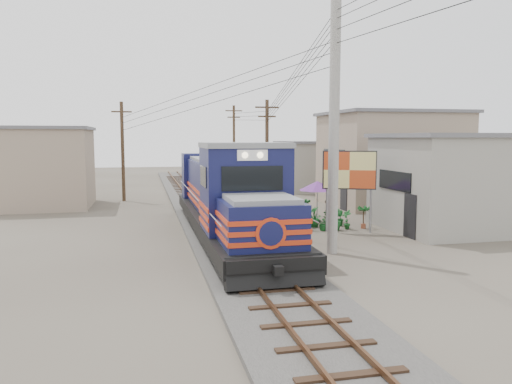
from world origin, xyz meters
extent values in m
plane|color=#473F35|center=(0.00, 0.00, 0.00)|extent=(120.00, 120.00, 0.00)
cube|color=#595651|center=(0.00, 10.00, 0.08)|extent=(3.60, 70.00, 0.16)
cube|color=#51331E|center=(-0.54, 10.00, 0.26)|extent=(0.08, 70.00, 0.12)
cube|color=#51331E|center=(0.54, 10.00, 0.26)|extent=(0.08, 70.00, 0.12)
cube|color=black|center=(0.00, 3.34, 0.79)|extent=(3.06, 16.88, 0.58)
cube|color=black|center=(0.00, -1.93, 0.48)|extent=(2.32, 3.38, 0.69)
cube|color=black|center=(0.00, 8.62, 0.48)|extent=(2.32, 3.38, 0.69)
cube|color=#10133E|center=(0.00, -3.20, 1.69)|extent=(2.51, 2.53, 1.58)
cube|color=#10133E|center=(0.00, -0.56, 2.54)|extent=(3.00, 2.74, 3.27)
cube|color=slate|center=(0.00, -0.56, 4.22)|extent=(3.06, 2.88, 0.19)
cube|color=black|center=(0.00, -1.94, 3.12)|extent=(2.14, 0.06, 0.84)
cube|color=white|center=(0.00, -1.95, 3.91)|extent=(1.06, 0.06, 0.37)
cube|color=#10133E|center=(0.00, 5.98, 2.11)|extent=(2.39, 10.34, 2.43)
cube|color=slate|center=(0.00, 5.98, 3.38)|extent=(2.14, 10.34, 0.19)
cube|color=red|center=(0.00, 3.34, 1.38)|extent=(3.10, 16.88, 0.15)
cube|color=red|center=(0.00, 3.34, 1.69)|extent=(3.10, 16.88, 0.15)
cube|color=red|center=(0.00, 3.34, 2.01)|extent=(3.10, 16.88, 0.15)
cylinder|color=#9E9B93|center=(3.50, -0.50, 5.00)|extent=(0.40, 0.40, 10.00)
cylinder|color=#4C3826|center=(4.50, 14.00, 3.50)|extent=(0.24, 0.24, 7.00)
cube|color=#4C3826|center=(4.50, 14.00, 6.50)|extent=(1.60, 0.10, 0.10)
cube|color=#4C3826|center=(4.50, 14.00, 5.90)|extent=(1.20, 0.10, 0.10)
cylinder|color=#4C3826|center=(4.80, 28.00, 3.75)|extent=(0.24, 0.24, 7.50)
cube|color=#4C3826|center=(4.80, 28.00, 7.00)|extent=(1.60, 0.10, 0.10)
cube|color=#4C3826|center=(4.80, 28.00, 6.40)|extent=(1.20, 0.10, 0.10)
cylinder|color=#4C3826|center=(-5.00, 18.00, 3.50)|extent=(0.24, 0.24, 7.00)
cube|color=#4C3826|center=(-5.00, 18.00, 6.50)|extent=(1.60, 0.10, 0.10)
cube|color=#4C3826|center=(-5.00, 18.00, 5.90)|extent=(1.20, 0.10, 0.10)
cube|color=gray|center=(11.50, 3.00, 2.25)|extent=(7.00, 6.00, 4.50)
cube|color=slate|center=(11.50, 3.00, 4.60)|extent=(7.35, 6.30, 0.20)
cube|color=black|center=(7.98, 3.00, 2.48)|extent=(0.05, 3.00, 0.90)
cube|color=gray|center=(12.50, 12.00, 3.00)|extent=(8.00, 7.00, 6.00)
cube|color=slate|center=(12.50, 12.00, 6.10)|extent=(8.40, 7.35, 0.20)
cube|color=black|center=(8.48, 12.00, 3.30)|extent=(0.05, 3.50, 0.90)
cube|color=gray|center=(11.00, 22.00, 2.00)|extent=(6.00, 6.00, 4.00)
cube|color=slate|center=(11.00, 22.00, 4.10)|extent=(6.30, 6.30, 0.20)
cube|color=black|center=(7.98, 22.00, 2.20)|extent=(0.05, 3.00, 0.90)
cube|color=gray|center=(-10.00, 16.00, 2.50)|extent=(6.00, 6.00, 5.00)
cube|color=slate|center=(-10.00, 16.00, 5.10)|extent=(6.30, 6.30, 0.20)
cylinder|color=#99999E|center=(4.93, 3.87, 1.43)|extent=(0.10, 0.10, 2.86)
cylinder|color=#99999E|center=(6.82, 3.05, 1.43)|extent=(0.10, 0.10, 2.86)
cube|color=black|center=(5.88, 3.46, 2.97)|extent=(2.35, 1.12, 1.83)
cube|color=#C8441A|center=(5.88, 3.43, 2.97)|extent=(2.23, 1.04, 1.72)
cylinder|color=black|center=(5.39, 6.48, 0.05)|extent=(0.40, 0.40, 0.10)
cylinder|color=#99999E|center=(5.39, 6.48, 1.00)|extent=(0.05, 0.05, 2.00)
cone|color=#642A7E|center=(5.39, 6.48, 1.96)|extent=(2.33, 2.33, 0.50)
imported|color=black|center=(6.33, 7.25, 0.83)|extent=(0.72, 0.71, 1.67)
imported|color=#164D1D|center=(3.49, 4.26, 0.34)|extent=(0.42, 0.37, 0.67)
imported|color=#164D1D|center=(4.19, 4.26, 0.37)|extent=(0.46, 0.40, 0.74)
imported|color=#164D1D|center=(4.83, 4.03, 0.36)|extent=(0.86, 0.83, 0.73)
imported|color=#164D1D|center=(5.44, 4.07, 0.55)|extent=(0.69, 0.69, 1.10)
imported|color=#164D1D|center=(6.10, 4.17, 0.49)|extent=(0.47, 0.59, 0.97)
imported|color=#164D1D|center=(3.42, 5.20, 0.49)|extent=(0.69, 0.69, 0.98)
imported|color=#164D1D|center=(4.04, 5.23, 0.54)|extent=(1.06, 1.15, 1.08)
imported|color=#164D1D|center=(4.73, 5.12, 0.52)|extent=(0.58, 0.58, 1.04)
imported|color=#164D1D|center=(5.49, 5.23, 0.43)|extent=(0.48, 0.34, 0.87)
imported|color=#164D1D|center=(6.12, 5.15, 0.41)|extent=(0.48, 0.54, 0.81)
imported|color=#164D1D|center=(3.44, 6.43, 0.43)|extent=(0.83, 0.90, 0.86)
camera|label=1|loc=(-3.63, -18.48, 4.50)|focal=35.00mm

